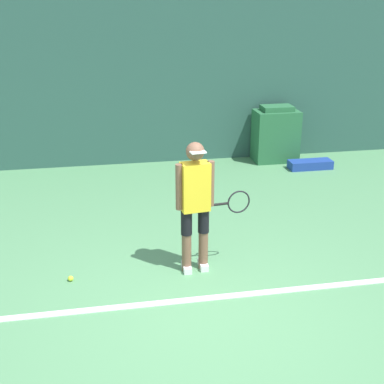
% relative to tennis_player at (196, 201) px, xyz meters
% --- Properties ---
extents(ground_plane, '(24.00, 24.00, 0.00)m').
position_rel_tennis_player_xyz_m(ground_plane, '(-0.07, -0.94, -0.92)').
color(ground_plane, '#518C5B').
extents(back_wall, '(24.00, 0.10, 3.18)m').
position_rel_tennis_player_xyz_m(back_wall, '(-0.07, 4.64, 0.66)').
color(back_wall, '#2D564C').
rests_on(back_wall, ground_plane).
extents(court_baseline, '(21.60, 0.10, 0.01)m').
position_rel_tennis_player_xyz_m(court_baseline, '(-0.07, -0.71, -0.92)').
color(court_baseline, white).
rests_on(court_baseline, ground_plane).
extents(tennis_player, '(0.96, 0.30, 1.66)m').
position_rel_tennis_player_xyz_m(tennis_player, '(0.00, 0.00, 0.00)').
color(tennis_player, brown).
rests_on(tennis_player, ground_plane).
extents(tennis_ball, '(0.07, 0.07, 0.07)m').
position_rel_tennis_player_xyz_m(tennis_ball, '(-1.55, -0.01, -0.89)').
color(tennis_ball, '#D1E533').
rests_on(tennis_ball, ground_plane).
extents(covered_chair, '(0.89, 0.58, 1.15)m').
position_rel_tennis_player_xyz_m(covered_chair, '(2.49, 4.25, -0.38)').
color(covered_chair, '#28663D').
rests_on(covered_chair, ground_plane).
extents(equipment_bag, '(0.86, 0.32, 0.17)m').
position_rel_tennis_player_xyz_m(equipment_bag, '(3.01, 3.59, -0.84)').
color(equipment_bag, '#1E3D99').
rests_on(equipment_bag, ground_plane).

